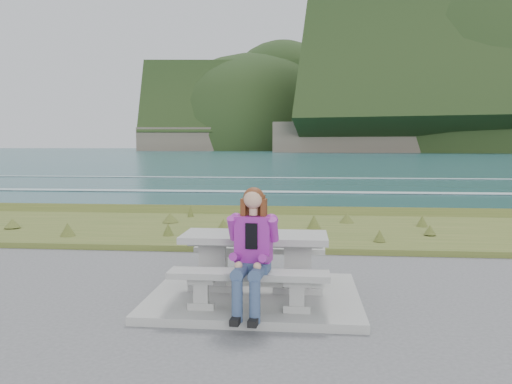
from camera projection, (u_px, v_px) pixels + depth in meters
The scene contains 8 objects.
concrete_slab at pixel (255, 296), 6.30m from camera, with size 2.60×2.10×0.10m, color #959691.
picnic_table at pixel (255, 247), 6.24m from camera, with size 1.80×0.75×0.75m.
bench_landward at pixel (249, 280), 5.57m from camera, with size 1.80×0.35×0.45m.
bench_seaward at pixel (260, 253), 6.96m from camera, with size 1.80×0.35×0.45m.
grass_verge at pixel (276, 232), 11.26m from camera, with size 160.00×4.50×0.22m, color #3E551F.
shore_drop at pixel (282, 215), 14.13m from camera, with size 160.00×0.80×2.20m, color brown.
ocean at pixel (294, 205), 31.33m from camera, with size 1600.00×1600.00×0.09m.
seated_woman at pixel (251, 269), 5.42m from camera, with size 0.45×0.72×1.39m.
Camera 1 is at (0.61, -6.12, 1.94)m, focal length 35.00 mm.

